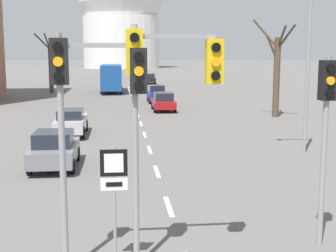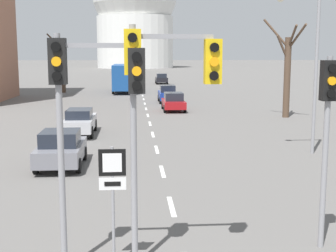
{
  "view_description": "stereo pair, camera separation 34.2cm",
  "coord_description": "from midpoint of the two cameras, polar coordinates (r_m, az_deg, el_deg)",
  "views": [
    {
      "loc": [
        -1.54,
        -5.81,
        4.77
      ],
      "look_at": [
        -0.34,
        5.43,
        3.03
      ],
      "focal_mm": 50.0,
      "sensor_mm": 36.0,
      "label": 1
    },
    {
      "loc": [
        -1.2,
        -5.85,
        4.77
      ],
      "look_at": [
        -0.34,
        5.43,
        3.03
      ],
      "focal_mm": 50.0,
      "sensor_mm": 36.0,
      "label": 2
    }
  ],
  "objects": [
    {
      "name": "bare_tree_left_near",
      "position": [
        60.48,
        -12.56,
        7.13
      ],
      "size": [
        2.09,
        2.45,
        7.43
      ],
      "color": "brown",
      "rests_on": "ground_plane"
    },
    {
      "name": "lane_stripe_11",
      "position": [
        59.41,
        -3.04,
        4.1
      ],
      "size": [
        0.16,
        2.0,
        0.01
      ],
      "primitive_type": "cube",
      "color": "silver",
      "rests_on": "ground_plane"
    },
    {
      "name": "lane_stripe_3",
      "position": [
        23.73,
        -0.97,
        -2.87
      ],
      "size": [
        0.16,
        2.0,
        0.01
      ],
      "primitive_type": "cube",
      "color": "silver",
      "rests_on": "ground_plane"
    },
    {
      "name": "lane_stripe_6",
      "position": [
        37.04,
        -2.21,
        1.31
      ],
      "size": [
        0.16,
        2.0,
        0.01
      ],
      "primitive_type": "cube",
      "color": "silver",
      "rests_on": "ground_plane"
    },
    {
      "name": "lane_stripe_1",
      "position": [
        15.04,
        1.09,
        -9.75
      ],
      "size": [
        0.16,
        2.0,
        0.01
      ],
      "primitive_type": "cube",
      "color": "silver",
      "rests_on": "ground_plane"
    },
    {
      "name": "lane_stripe_7",
      "position": [
        41.5,
        -2.45,
        2.11
      ],
      "size": [
        0.16,
        2.0,
        0.01
      ],
      "primitive_type": "cube",
      "color": "silver",
      "rests_on": "ground_plane"
    },
    {
      "name": "traffic_signal_near_left",
      "position": [
        10.02,
        -9.03,
        3.9
      ],
      "size": [
        2.0,
        0.34,
        5.2
      ],
      "color": "gray",
      "rests_on": "ground_plane"
    },
    {
      "name": "sedan_mid_centre",
      "position": [
        77.2,
        -0.68,
        5.8
      ],
      "size": [
        1.94,
        4.44,
        1.7
      ],
      "color": "black",
      "rests_on": "ground_plane"
    },
    {
      "name": "traffic_signal_centre_tall",
      "position": [
        10.09,
        0.03,
        4.88
      ],
      "size": [
        2.08,
        0.34,
        5.4
      ],
      "color": "gray",
      "rests_on": "ground_plane"
    },
    {
      "name": "bare_tree_right_near",
      "position": [
        36.73,
        14.58,
        6.52
      ],
      "size": [
        2.52,
        3.47,
        7.45
      ],
      "color": "brown",
      "rests_on": "ground_plane"
    },
    {
      "name": "sedan_near_right",
      "position": [
        39.95,
        0.91,
        2.99
      ],
      "size": [
        1.86,
        4.38,
        1.58
      ],
      "color": "maroon",
      "rests_on": "ground_plane"
    },
    {
      "name": "street_lamp_right",
      "position": [
        23.28,
        17.16,
        8.09
      ],
      "size": [
        2.1,
        0.36,
        7.52
      ],
      "color": "gray",
      "rests_on": "ground_plane"
    },
    {
      "name": "route_sign_post",
      "position": [
        10.49,
        -5.83,
        -7.22
      ],
      "size": [
        0.6,
        0.08,
        2.77
      ],
      "color": "gray",
      "rests_on": "ground_plane"
    },
    {
      "name": "sedan_far_right",
      "position": [
        20.45,
        -12.45,
        -2.71
      ],
      "size": [
        1.89,
        3.87,
        1.58
      ],
      "color": "slate",
      "rests_on": "ground_plane"
    },
    {
      "name": "lane_stripe_9",
      "position": [
        50.45,
        -2.8,
        3.28
      ],
      "size": [
        0.16,
        2.0,
        0.01
      ],
      "primitive_type": "cube",
      "color": "silver",
      "rests_on": "ground_plane"
    },
    {
      "name": "sedan_far_left",
      "position": [
        46.88,
        0.13,
        3.95
      ],
      "size": [
        1.77,
        4.26,
        1.75
      ],
      "color": "navy",
      "rests_on": "ground_plane"
    },
    {
      "name": "traffic_signal_near_right",
      "position": [
        11.89,
        19.62,
        1.18
      ],
      "size": [
        0.36,
        0.34,
        4.74
      ],
      "color": "gray",
      "rests_on": "ground_plane"
    },
    {
      "name": "lane_stripe_13",
      "position": [
        68.38,
        -3.22,
        4.7
      ],
      "size": [
        0.16,
        2.0,
        0.01
      ],
      "primitive_type": "cube",
      "color": "silver",
      "rests_on": "ground_plane"
    },
    {
      "name": "lane_stripe_10",
      "position": [
        54.93,
        -2.93,
        3.72
      ],
      "size": [
        0.16,
        2.0,
        0.01
      ],
      "primitive_type": "cube",
      "color": "silver",
      "rests_on": "ground_plane"
    },
    {
      "name": "city_bus",
      "position": [
        60.49,
        -5.32,
        6.1
      ],
      "size": [
        2.66,
        10.8,
        3.48
      ],
      "color": "#19478C",
      "rests_on": "ground_plane"
    },
    {
      "name": "lane_stripe_4",
      "position": [
        28.14,
        -1.52,
        -1.04
      ],
      "size": [
        0.16,
        2.0,
        0.01
      ],
      "primitive_type": "cube",
      "color": "silver",
      "rests_on": "ground_plane"
    },
    {
      "name": "lane_stripe_2",
      "position": [
        19.35,
        -0.18,
        -5.54
      ],
      "size": [
        0.16,
        2.0,
        0.01
      ],
      "primitive_type": "cube",
      "color": "silver",
      "rests_on": "ground_plane"
    },
    {
      "name": "capitol_dome",
      "position": [
        172.05,
        -4.01,
        14.05
      ],
      "size": [
        30.3,
        30.3,
        42.8
      ],
      "color": "silver",
      "rests_on": "ground_plane"
    },
    {
      "name": "lane_stripe_12",
      "position": [
        63.9,
        -3.14,
        4.42
      ],
      "size": [
        0.16,
        2.0,
        0.01
      ],
      "primitive_type": "cube",
      "color": "silver",
      "rests_on": "ground_plane"
    },
    {
      "name": "sedan_near_left",
      "position": [
        28.44,
        -10.35,
        0.58
      ],
      "size": [
        1.74,
        4.54,
        1.56
      ],
      "color": "#B7B7BC",
      "rests_on": "ground_plane"
    },
    {
      "name": "lane_stripe_8",
      "position": [
        45.97,
        -2.64,
        2.75
      ],
      "size": [
        0.16,
        2.0,
        0.01
      ],
      "primitive_type": "cube",
      "color": "silver",
      "rests_on": "ground_plane"
    },
    {
      "name": "lane_stripe_5",
      "position": [
        32.58,
        -1.91,
        0.3
      ],
      "size": [
        0.16,
        2.0,
        0.01
      ],
      "primitive_type": "cube",
      "color": "silver",
      "rests_on": "ground_plane"
    }
  ]
}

